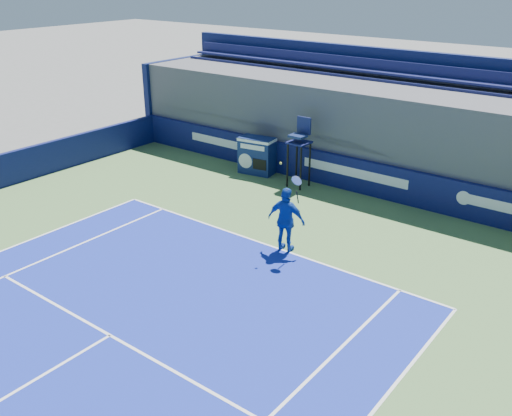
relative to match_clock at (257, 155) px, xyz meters
The scene contains 5 objects.
back_hoarding 3.88m from the match_clock, ahead, with size 20.40×0.21×1.20m.
match_clock is the anchor object (origin of this frame).
umpire_chair 2.18m from the match_clock, ahead, with size 0.71×0.71×2.48m.
tennis_player 6.47m from the match_clock, 45.40° to the right, with size 1.14×0.61×2.57m.
stadium_seating 4.79m from the match_clock, 34.12° to the left, with size 21.00×4.05×4.40m.
Camera 1 is at (8.63, 0.30, 7.26)m, focal length 40.00 mm.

